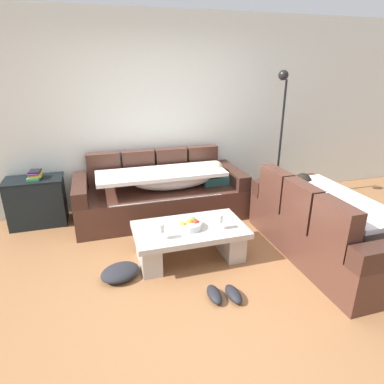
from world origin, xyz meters
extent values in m
plane|color=#8E5E39|center=(0.00, 0.00, 0.00)|extent=(14.00, 14.00, 0.00)
cube|color=silver|center=(0.00, 2.15, 1.35)|extent=(9.00, 0.10, 2.70)
cube|color=#4B2B21|center=(-0.12, 1.60, 0.21)|extent=(2.28, 0.92, 0.42)
cube|color=#4B2B21|center=(-0.84, 1.98, 0.65)|extent=(0.45, 0.16, 0.46)
cube|color=#4B2B21|center=(-0.36, 1.98, 0.65)|extent=(0.45, 0.16, 0.46)
cube|color=#4B2B21|center=(0.12, 1.98, 0.65)|extent=(0.45, 0.16, 0.46)
cube|color=#4B2B21|center=(0.60, 1.98, 0.65)|extent=(0.45, 0.16, 0.46)
cube|color=#3C221A|center=(-1.17, 1.60, 0.52)|extent=(0.18, 0.92, 0.20)
cube|color=#3C221A|center=(0.93, 1.60, 0.52)|extent=(0.18, 0.92, 0.20)
cube|color=#2D6660|center=(0.66, 1.59, 0.47)|extent=(0.36, 0.28, 0.11)
sphere|color=tan|center=(0.66, 1.55, 0.64)|extent=(0.21, 0.21, 0.21)
sphere|color=#CCB793|center=(0.66, 1.55, 0.67)|extent=(0.20, 0.20, 0.20)
ellipsoid|color=silver|center=(0.04, 1.55, 0.56)|extent=(1.10, 0.44, 0.28)
cube|color=silver|center=(-0.12, 1.53, 0.66)|extent=(1.70, 0.60, 0.05)
cube|color=silver|center=(-0.12, 1.16, 0.23)|extent=(1.44, 0.04, 0.38)
cube|color=#4B2B21|center=(1.45, 0.10, 0.21)|extent=(0.92, 1.93, 0.42)
cube|color=#4B2B21|center=(1.07, -0.43, 0.65)|extent=(0.16, 0.49, 0.46)
cube|color=#4B2B21|center=(1.07, 0.10, 0.65)|extent=(0.16, 0.49, 0.46)
cube|color=#4B2B21|center=(1.07, 0.62, 0.65)|extent=(0.16, 0.49, 0.46)
cube|color=#3C221A|center=(1.45, 0.98, 0.52)|extent=(0.92, 0.18, 0.20)
cube|color=gray|center=(1.46, 0.71, 0.47)|extent=(0.28, 0.36, 0.11)
sphere|color=#936B4C|center=(1.50, 0.71, 0.64)|extent=(0.21, 0.21, 0.21)
sphere|color=black|center=(1.50, 0.71, 0.67)|extent=(0.20, 0.20, 0.20)
ellipsoid|color=silver|center=(1.50, 0.09, 0.56)|extent=(0.44, 1.01, 0.28)
cube|color=silver|center=(1.52, 0.10, 0.66)|extent=(0.60, 1.45, 0.05)
cube|color=silver|center=(1.89, 0.10, 0.23)|extent=(0.04, 1.23, 0.38)
cube|color=#B6B1A9|center=(-0.04, 0.45, 0.35)|extent=(1.20, 0.68, 0.06)
cube|color=#B6B1A9|center=(-0.50, 0.45, 0.16)|extent=(0.20, 0.54, 0.32)
cube|color=#B6B1A9|center=(0.42, 0.45, 0.16)|extent=(0.20, 0.54, 0.32)
cylinder|color=silver|center=(-0.06, 0.43, 0.42)|extent=(0.28, 0.28, 0.07)
sphere|color=orange|center=(-0.05, 0.43, 0.44)|extent=(0.08, 0.08, 0.08)
sphere|color=gold|center=(-0.13, 0.40, 0.44)|extent=(0.08, 0.08, 0.08)
sphere|color=#5FA12E|center=(0.00, 0.48, 0.44)|extent=(0.08, 0.08, 0.08)
sphere|color=#B32D18|center=(0.01, 0.41, 0.44)|extent=(0.08, 0.08, 0.08)
cylinder|color=silver|center=(-0.39, 0.29, 0.38)|extent=(0.06, 0.06, 0.01)
cylinder|color=silver|center=(-0.39, 0.29, 0.42)|extent=(0.01, 0.01, 0.07)
cylinder|color=silver|center=(-0.39, 0.29, 0.50)|extent=(0.07, 0.07, 0.08)
cylinder|color=silver|center=(0.25, 0.32, 0.38)|extent=(0.06, 0.06, 0.01)
cylinder|color=silver|center=(0.25, 0.32, 0.42)|extent=(0.01, 0.01, 0.07)
cylinder|color=silver|center=(0.25, 0.32, 0.50)|extent=(0.07, 0.07, 0.08)
cube|color=white|center=(0.33, 0.52, 0.39)|extent=(0.33, 0.29, 0.01)
cube|color=black|center=(-1.74, 1.85, 0.31)|extent=(0.70, 0.42, 0.62)
cube|color=black|center=(-1.74, 1.85, 0.63)|extent=(0.72, 0.44, 0.02)
cube|color=#338C59|center=(-1.72, 1.84, 0.66)|extent=(0.17, 0.23, 0.03)
cube|color=gold|center=(-1.70, 1.85, 0.69)|extent=(0.15, 0.21, 0.04)
cube|color=#72337F|center=(-1.72, 1.85, 0.72)|extent=(0.14, 0.22, 0.02)
cube|color=black|center=(-1.70, 1.85, 0.74)|extent=(0.15, 0.19, 0.02)
cylinder|color=black|center=(1.77, 1.73, 0.01)|extent=(0.28, 0.28, 0.02)
cylinder|color=black|center=(1.77, 1.73, 0.92)|extent=(0.03, 0.03, 1.80)
sphere|color=black|center=(1.65, 1.63, 1.88)|extent=(0.14, 0.14, 0.14)
ellipsoid|color=black|center=(-0.02, -0.28, 0.04)|extent=(0.13, 0.27, 0.09)
ellipsoid|color=black|center=(0.15, -0.33, 0.04)|extent=(0.13, 0.27, 0.09)
ellipsoid|color=#232328|center=(-0.82, 0.30, 0.06)|extent=(0.50, 0.46, 0.12)
camera|label=1|loc=(-0.93, -2.59, 2.02)|focal=30.78mm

